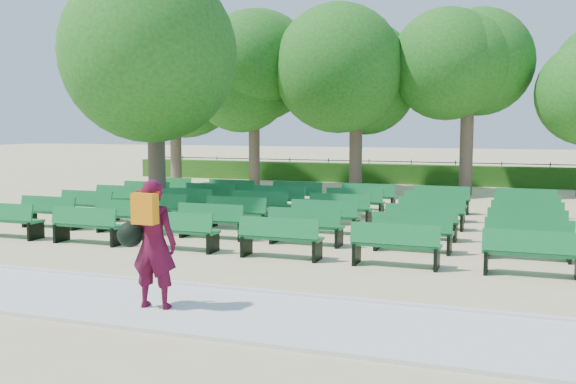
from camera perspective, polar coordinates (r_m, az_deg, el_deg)
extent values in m
plane|color=#C6B483|center=(16.79, -0.17, -3.35)|extent=(120.00, 120.00, 0.00)
cube|color=silver|center=(10.28, -14.49, -9.42)|extent=(30.00, 2.20, 0.06)
cube|color=silver|center=(11.22, -11.17, -7.94)|extent=(30.00, 0.12, 0.10)
cube|color=#245516|center=(30.19, 8.89, 1.62)|extent=(26.00, 0.70, 0.90)
cube|color=#126C30|center=(16.90, 4.17, -1.84)|extent=(1.72, 0.54, 0.06)
cube|color=#126C30|center=(16.68, 4.00, -1.12)|extent=(1.71, 0.19, 0.40)
cylinder|color=brown|center=(19.70, -11.59, 2.62)|extent=(0.52, 0.52, 3.22)
ellipsoid|color=#22651B|center=(19.74, -11.78, 11.13)|extent=(4.79, 4.79, 4.31)
imported|color=#480A21|center=(9.55, -11.85, -4.53)|extent=(0.73, 0.52, 1.89)
cube|color=orange|center=(9.29, -12.61, -1.45)|extent=(0.35, 0.18, 0.44)
sphere|color=black|center=(9.66, -13.85, -3.69)|extent=(0.38, 0.38, 0.38)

